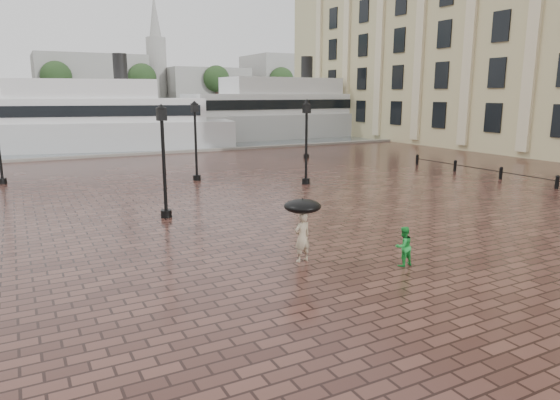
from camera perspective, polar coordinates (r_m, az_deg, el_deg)
The scene contains 13 objects.
ground at distance 15.50m, azimuth 20.35°, elevation -7.25°, with size 300.00×300.00×0.00m, color #361D18.
harbour_water at distance 102.33m, azimuth -21.87°, elevation 8.41°, with size 240.00×240.00×0.00m, color #4D575D.
quay_edge at distance 43.35m, azimuth -12.88°, elevation 5.20°, with size 80.00×0.60×0.30m, color slate.
far_shore at distance 170.01m, azimuth -24.50°, elevation 9.64°, with size 300.00×60.00×2.00m, color #4C4C47.
distant_skyline at distance 170.31m, azimuth -7.74°, elevation 13.44°, with size 102.50×22.00×33.00m.
far_trees at distance 148.09m, azimuth -24.21°, elevation 12.74°, with size 188.00×8.00×13.50m.
bollard_row at distance 30.19m, azimuth 29.11°, elevation 1.88°, with size 0.22×21.22×0.73m.
street_lamps at distance 28.94m, azimuth -8.61°, elevation 6.75°, with size 21.44×14.44×4.40m.
adult_pedestrian at distance 14.87m, azimuth 2.56°, elevation -4.27°, with size 0.55×0.36×1.50m, color tan.
child_pedestrian at distance 14.97m, azimuth 13.92°, elevation -5.16°, with size 0.57×0.44×1.17m, color green.
ferry_near at distance 48.42m, azimuth -21.11°, elevation 8.41°, with size 26.50×11.71×8.45m.
ferry_far at distance 58.22m, azimuth 0.26°, elevation 9.89°, with size 28.31×8.24×9.18m.
umbrella at distance 14.63m, azimuth 2.59°, elevation -0.72°, with size 1.10×1.10×1.09m.
Camera 1 is at (-11.13, -9.60, 4.92)m, focal length 32.00 mm.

